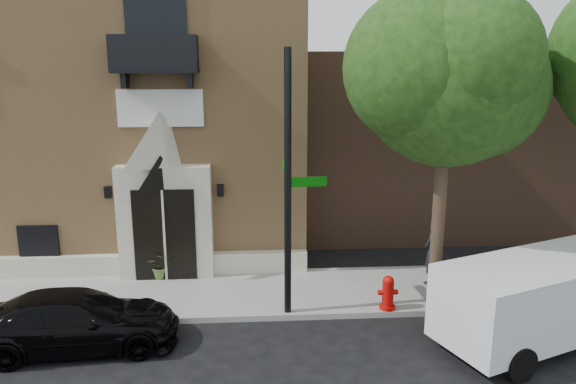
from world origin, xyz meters
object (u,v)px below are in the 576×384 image
black_sedan (77,321)px  cargo_van (547,297)px  dumpster (512,279)px  fire_hydrant (388,293)px  pedestrian_near (432,252)px  street_sign (288,186)px

black_sedan → cargo_van: bearing=-97.6°
dumpster → cargo_van: bearing=-106.0°
cargo_van → fire_hydrant: 3.59m
cargo_van → pedestrian_near: cargo_van is taller
black_sedan → street_sign: 5.57m
black_sedan → pedestrian_near: 9.20m
pedestrian_near → cargo_van: bearing=75.7°
street_sign → pedestrian_near: size_ratio=3.50×
street_sign → fire_hydrant: bearing=-4.2°
cargo_van → street_sign: size_ratio=0.82×
pedestrian_near → black_sedan: bearing=-24.2°
street_sign → black_sedan: bearing=-169.7°
dumpster → pedestrian_near: size_ratio=0.99×
street_sign → dumpster: size_ratio=3.53×
black_sedan → dumpster: (10.51, 1.52, 0.05)m
fire_hydrant → pedestrian_near: size_ratio=0.48×
black_sedan → fire_hydrant: (7.20, 1.16, -0.06)m
cargo_van → pedestrian_near: 3.50m
fire_hydrant → pedestrian_near: 2.26m
fire_hydrant → black_sedan: bearing=-170.8°
cargo_van → street_sign: (-5.65, 1.61, 2.24)m
cargo_van → dumpster: 1.99m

